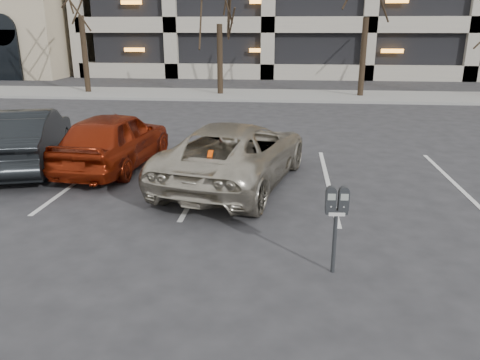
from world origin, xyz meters
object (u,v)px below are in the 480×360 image
object	(u,v)px
suv_silver	(235,153)
car_dark	(25,138)
parking_meter	(337,209)
car_red	(114,139)

from	to	relation	value
suv_silver	car_dark	world-z (taller)	car_dark
parking_meter	suv_silver	bearing A→B (deg)	112.23
suv_silver	car_dark	bearing A→B (deg)	5.38
parking_meter	car_red	bearing A→B (deg)	132.73
suv_silver	car_red	world-z (taller)	car_red
car_red	car_dark	bearing A→B (deg)	10.05
suv_silver	car_red	xyz separation A→B (m)	(-3.09, 0.93, 0.02)
suv_silver	parking_meter	bearing A→B (deg)	128.29
car_red	parking_meter	bearing A→B (deg)	140.08
car_dark	parking_meter	bearing A→B (deg)	130.16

